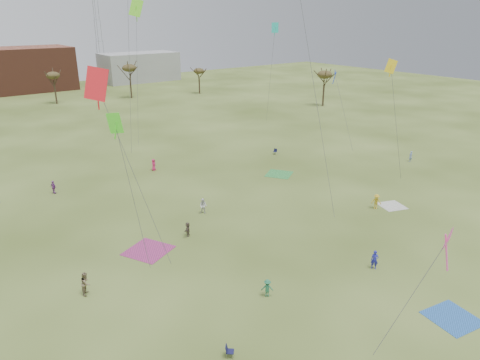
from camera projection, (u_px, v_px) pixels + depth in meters
ground at (329, 283)px, 36.57m from camera, size 260.00×260.00×0.00m
flyer_near_center at (267, 288)px, 34.60m from camera, size 1.07×1.06×1.48m
flyer_near_right at (375, 260)px, 38.36m from camera, size 0.69×0.74×1.70m
spectator_fore_b at (86, 283)px, 34.84m from camera, size 1.12×1.17×1.91m
spectator_fore_c at (188, 229)px, 44.07m from camera, size 1.24×1.30×1.47m
flyer_mid_b at (376, 202)px, 50.24m from camera, size 1.21×1.28×1.74m
flyer_mid_c at (411, 156)px, 66.41m from camera, size 0.63×0.46×1.60m
spectator_mid_d at (54, 187)px, 54.52m from camera, size 0.73×1.05×1.66m
spectator_mid_e at (203, 206)px, 49.03m from camera, size 1.05×1.08×1.75m
flyer_far_b at (154, 165)px, 62.61m from camera, size 0.97×0.94×1.68m
blanket_blue at (452, 318)px, 32.33m from camera, size 3.79×3.79×0.03m
blanket_cream at (392, 206)px, 51.22m from camera, size 3.39×3.39×0.03m
blanket_plum at (148, 251)px, 41.55m from camera, size 5.01×5.01×0.03m
blanket_olive at (279, 174)px, 61.39m from camera, size 4.59×4.59×0.03m
camp_chair_left at (230, 353)px, 28.61m from camera, size 0.74×0.74×0.87m
camp_chair_right at (275, 153)px, 70.06m from camera, size 0.72×0.71×0.87m
kites_aloft at (194, 4)px, 49.28m from camera, size 71.09×56.61×27.83m
tree_line at (30, 85)px, 91.17m from camera, size 117.44×49.32×8.91m
building_brick at (23, 69)px, 126.37m from camera, size 26.00×16.00×12.00m
building_grey at (139, 67)px, 145.41m from camera, size 24.00×12.00×9.00m
radio_tower at (97, 19)px, 139.73m from camera, size 1.51×1.72×41.00m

